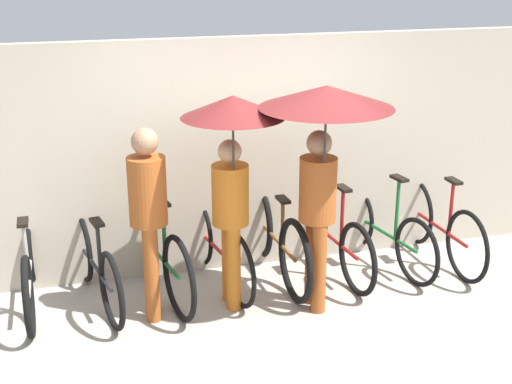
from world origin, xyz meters
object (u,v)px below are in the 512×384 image
at_px(parked_bicycle_5, 332,237).
at_px(parked_bicycle_4, 276,238).
at_px(parked_bicycle_3, 218,247).
at_px(pedestrian_trailing, 323,132).
at_px(pedestrian_leading, 148,209).
at_px(parked_bicycle_7, 439,225).
at_px(pedestrian_center, 232,151).
at_px(parked_bicycle_1, 95,265).
at_px(parked_bicycle_0, 29,268).
at_px(parked_bicycle_6, 384,230).
at_px(parked_bicycle_2, 158,253).

bearing_deg(parked_bicycle_5, parked_bicycle_4, 80.58).
xyz_separation_m(parked_bicycle_3, pedestrian_trailing, (0.72, -0.80, 1.26)).
relative_size(pedestrian_leading, pedestrian_trailing, 0.83).
bearing_deg(parked_bicycle_4, parked_bicycle_7, -95.36).
distance_m(parked_bicycle_3, pedestrian_center, 1.22).
bearing_deg(parked_bicycle_1, pedestrian_trailing, -121.91).
xyz_separation_m(pedestrian_center, pedestrian_trailing, (0.71, -0.25, 0.17)).
bearing_deg(parked_bicycle_0, parked_bicycle_4, -90.51).
bearing_deg(parked_bicycle_7, parked_bicycle_6, 80.15).
height_order(parked_bicycle_2, parked_bicycle_6, parked_bicycle_6).
bearing_deg(pedestrian_trailing, parked_bicycle_3, -46.51).
bearing_deg(parked_bicycle_3, parked_bicycle_6, -99.55).
distance_m(parked_bicycle_2, parked_bicycle_4, 1.14).
distance_m(parked_bicycle_0, pedestrian_trailing, 2.85).
height_order(parked_bicycle_5, parked_bicycle_6, parked_bicycle_6).
bearing_deg(parked_bicycle_0, pedestrian_leading, -115.33).
height_order(parked_bicycle_3, parked_bicycle_4, parked_bicycle_4).
distance_m(parked_bicycle_6, parked_bicycle_7, 0.58).
bearing_deg(parked_bicycle_6, parked_bicycle_0, 80.44).
height_order(parked_bicycle_2, parked_bicycle_5, parked_bicycle_5).
relative_size(parked_bicycle_1, parked_bicycle_6, 0.98).
distance_m(pedestrian_center, pedestrian_trailing, 0.77).
bearing_deg(parked_bicycle_7, parked_bicycle_4, 85.77).
height_order(parked_bicycle_0, parked_bicycle_4, parked_bicycle_4).
xyz_separation_m(parked_bicycle_0, pedestrian_trailing, (2.43, -0.79, 1.27)).
bearing_deg(parked_bicycle_7, parked_bicycle_0, 87.31).
distance_m(parked_bicycle_3, parked_bicycle_6, 1.71).
relative_size(parked_bicycle_7, pedestrian_trailing, 0.85).
bearing_deg(parked_bicycle_4, parked_bicycle_1, 90.32).
relative_size(parked_bicycle_0, pedestrian_trailing, 0.87).
distance_m(parked_bicycle_1, pedestrian_leading, 0.86).
bearing_deg(parked_bicycle_3, pedestrian_center, 172.80).
bearing_deg(parked_bicycle_0, parked_bicycle_5, -91.34).
bearing_deg(parked_bicycle_4, parked_bicycle_6, -92.51).
relative_size(parked_bicycle_1, pedestrian_leading, 1.00).
distance_m(pedestrian_leading, pedestrian_trailing, 1.58).
bearing_deg(parked_bicycle_3, parked_bicycle_0, 80.89).
height_order(parked_bicycle_2, pedestrian_leading, pedestrian_leading).
relative_size(parked_bicycle_0, parked_bicycle_7, 1.02).
xyz_separation_m(parked_bicycle_3, parked_bicycle_4, (0.57, -0.01, 0.04)).
relative_size(parked_bicycle_2, parked_bicycle_7, 1.05).
bearing_deg(parked_bicycle_5, pedestrian_trailing, 145.87).
bearing_deg(pedestrian_center, parked_bicycle_7, -167.50).
relative_size(parked_bicycle_6, pedestrian_trailing, 0.85).
bearing_deg(parked_bicycle_7, pedestrian_center, 99.91).
relative_size(parked_bicycle_0, parked_bicycle_3, 1.04).
bearing_deg(parked_bicycle_5, pedestrian_leading, 98.07).
bearing_deg(parked_bicycle_3, parked_bicycle_1, 85.50).
relative_size(parked_bicycle_3, parked_bicycle_4, 0.92).
bearing_deg(pedestrian_center, parked_bicycle_4, -134.58).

